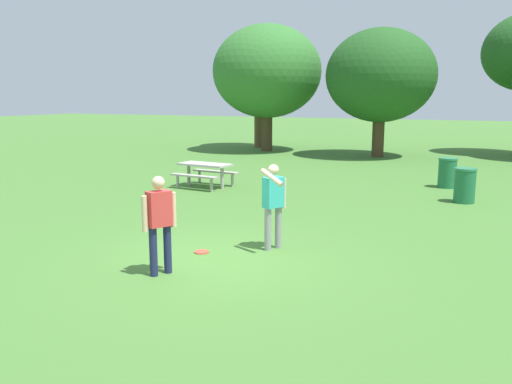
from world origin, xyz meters
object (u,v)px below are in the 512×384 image
object	(u,v)px
picnic_table_near	(205,170)
tree_tall_left	(259,65)
trash_can_beside_table	(465,185)
tree_far_right	(381,76)
person_thrower	(274,200)
trash_can_further_along	(447,173)
person_catcher	(159,219)
frisbee	(202,252)
tree_broad_center	(267,72)

from	to	relation	value
picnic_table_near	tree_tall_left	bearing A→B (deg)	106.83
trash_can_beside_table	tree_far_right	bearing A→B (deg)	113.78
person_thrower	trash_can_further_along	bearing A→B (deg)	74.53
person_catcher	trash_can_beside_table	world-z (taller)	person_catcher
trash_can_beside_table	tree_far_right	size ratio (longest dim) A/B	0.16
frisbee	tree_tall_left	size ratio (longest dim) A/B	0.04
person_thrower	tree_far_right	size ratio (longest dim) A/B	0.27
tree_broad_center	tree_far_right	xyz separation A→B (m)	(5.98, -0.38, -0.31)
trash_can_beside_table	picnic_table_near	bearing A→B (deg)	-174.37
person_thrower	tree_far_right	world-z (taller)	tree_far_right
person_catcher	frisbee	bearing A→B (deg)	90.62
person_catcher	trash_can_further_along	distance (m)	11.38
trash_can_beside_table	frisbee	bearing A→B (deg)	-120.60
person_thrower	person_catcher	world-z (taller)	same
person_catcher	picnic_table_near	world-z (taller)	person_catcher
person_catcher	tree_broad_center	size ratio (longest dim) A/B	0.25
trash_can_further_along	tree_tall_left	size ratio (longest dim) A/B	0.16
person_catcher	picnic_table_near	bearing A→B (deg)	114.90
frisbee	trash_can_beside_table	size ratio (longest dim) A/B	0.29
trash_can_further_along	tree_far_right	distance (m)	9.33
picnic_table_near	tree_tall_left	distance (m)	14.15
picnic_table_near	tree_far_right	size ratio (longest dim) A/B	0.31
tree_tall_left	person_thrower	bearing A→B (deg)	-65.07
trash_can_further_along	tree_far_right	size ratio (longest dim) A/B	0.16
person_catcher	frisbee	xyz separation A→B (m)	(-0.01, 1.34, -0.93)
person_thrower	trash_can_further_along	world-z (taller)	person_thrower
person_thrower	person_catcher	distance (m)	2.40
person_thrower	person_catcher	xyz separation A→B (m)	(-1.13, -2.12, -0.02)
tree_tall_left	person_catcher	bearing A→B (deg)	-70.07
picnic_table_near	tree_broad_center	bearing A→B (deg)	103.49
person_catcher	tree_broad_center	xyz separation A→B (m)	(-6.28, 19.01, 3.20)
trash_can_beside_table	tree_broad_center	xyz separation A→B (m)	(-10.47, 10.57, 3.66)
tree_tall_left	trash_can_beside_table	bearing A→B (deg)	-46.29
person_catcher	tree_tall_left	size ratio (longest dim) A/B	0.26
tree_tall_left	tree_far_right	xyz separation A→B (m)	(7.19, -2.03, -0.78)
tree_far_right	tree_tall_left	bearing A→B (deg)	164.21
trash_can_beside_table	trash_can_further_along	world-z (taller)	same
trash_can_beside_table	tree_broad_center	size ratio (longest dim) A/B	0.15
trash_can_further_along	tree_broad_center	xyz separation A→B (m)	(-9.82, 8.21, 3.66)
picnic_table_near	trash_can_beside_table	distance (m)	7.79
frisbee	tree_tall_left	bearing A→B (deg)	111.16
person_thrower	trash_can_beside_table	distance (m)	7.04
person_thrower	frisbee	distance (m)	1.68
tree_tall_left	tree_broad_center	size ratio (longest dim) A/B	0.94
person_catcher	trash_can_beside_table	size ratio (longest dim) A/B	1.71
trash_can_beside_table	trash_can_further_along	size ratio (longest dim) A/B	1.00
tree_tall_left	tree_far_right	bearing A→B (deg)	-15.79
person_catcher	trash_can_further_along	world-z (taller)	person_catcher
trash_can_further_along	person_thrower	bearing A→B (deg)	-105.47
tree_tall_left	tree_broad_center	bearing A→B (deg)	-53.79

